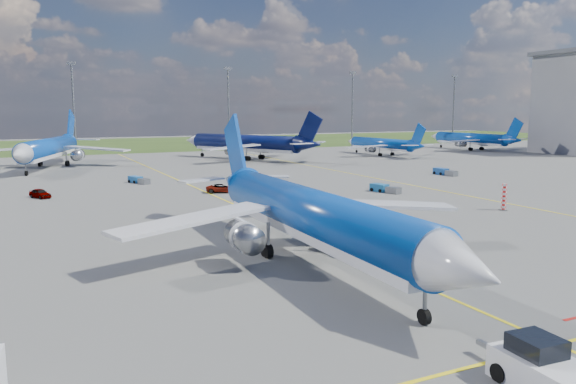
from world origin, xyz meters
name	(u,v)px	position (x,y,z in m)	size (l,w,h in m)	color
ground	(342,251)	(0.00, 0.00, 0.00)	(400.00, 400.00, 0.00)	#565654
grass_strip	(98,145)	(0.00, 150.00, 0.00)	(400.00, 80.00, 0.01)	#2D4719
taxiway_lines	(227,201)	(0.17, 27.70, 0.01)	(60.25, 160.00, 0.02)	yellow
floodlight_masts	(156,104)	(10.00, 110.00, 12.56)	(202.20, 0.50, 22.70)	slate
warning_post	(504,197)	(26.00, 8.00, 1.50)	(0.50, 0.50, 3.00)	red
bg_jet_nnw	(50,168)	(-17.51, 80.92, 0.00)	(31.81, 41.74, 10.93)	#0B43A5
bg_jet_n	(245,159)	(23.66, 81.53, 0.00)	(30.92, 40.58, 10.63)	#070F3E
bg_jet_ne	(381,155)	(58.16, 77.58, 0.00)	(23.32, 30.61, 8.02)	#0B43A5
bg_jet_ene	(470,150)	(91.58, 82.26, 0.00)	(26.12, 34.28, 8.98)	#0B43A5
main_airliner	(311,262)	(-3.74, -1.80, 0.00)	(30.57, 40.12, 10.51)	#0B43A5
pushback_tug	(545,371)	(-4.35, -22.88, 0.85)	(2.56, 6.27, 2.10)	silver
service_car_a	(40,193)	(-20.70, 40.24, 0.60)	(1.43, 3.55, 1.21)	#999999
service_car_b	(222,188)	(1.81, 34.68, 0.59)	(1.94, 4.21, 1.17)	#999999
service_car_c	(250,185)	(6.30, 35.44, 0.63)	(1.77, 4.35, 1.26)	#999999
baggage_tug_w	(384,189)	(22.05, 25.36, 0.49)	(2.30, 4.86, 1.05)	#195D98
baggage_tug_c	(138,180)	(-6.48, 49.67, 0.47)	(2.73, 4.59, 1.00)	#1A5A9F
baggage_tug_e	(444,172)	(43.42, 37.66, 0.52)	(1.47, 4.96, 1.11)	#17468D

